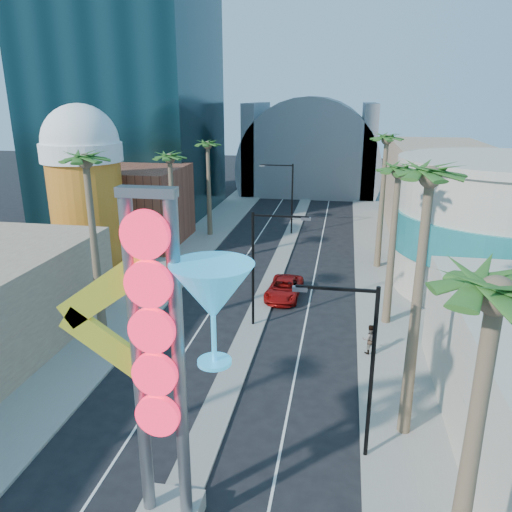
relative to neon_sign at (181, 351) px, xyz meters
The scene contains 22 objects.
sidewalk_west 34.43m from the neon_sign, 107.85° to the left, with size 5.00×100.00×0.15m, color gray.
sidewalk_east 33.97m from the neon_sign, 74.84° to the left, with size 5.00×100.00×0.15m, color gray.
median 35.79m from the neon_sign, 91.33° to the left, with size 1.60×84.00×0.15m, color gray.
hotel_tower 56.91m from the neon_sign, 114.95° to the left, with size 20.00×20.00×50.00m, color black.
brick_filler_west 39.01m from the neon_sign, 115.64° to the left, with size 10.00×10.00×8.00m, color brown.
filler_east 47.58m from the neon_sign, 71.37° to the left, with size 10.00×20.00×10.00m, color #9A7863.
beer_mug 32.39m from the neon_sign, 123.38° to the left, with size 7.00×7.00×14.50m.
turquoise_building 32.10m from the neon_sign, 57.56° to the left, with size 16.60×16.60×10.60m.
canopy 69.11m from the neon_sign, 90.68° to the left, with size 22.00×16.00×22.00m.
neon_sign is the anchor object (origin of this frame).
streetlight_0 17.21m from the neon_sign, 90.90° to the left, with size 3.79×0.25×8.00m.
streetlight_1 41.13m from the neon_sign, 91.90° to the left, with size 3.79×0.25×8.00m.
streetlight_2 8.15m from the neon_sign, 40.46° to the left, with size 3.45×0.25×8.00m.
palm_1 16.70m from the neon_sign, 126.98° to the left, with size 2.40×2.40×12.70m.
palm_2 28.85m from the neon_sign, 109.95° to the left, with size 2.40×2.40×11.20m.
palm_3 40.31m from the neon_sign, 104.11° to the left, with size 2.40×2.40×11.20m.
palm_4 9.23m from the neon_sign, 19.89° to the right, with size 2.40×2.40×12.20m.
palm_5 11.50m from the neon_sign, 40.70° to the left, with size 2.40×2.40×13.20m.
palm_6 20.89m from the neon_sign, 66.74° to the left, with size 2.40×2.40×11.70m.
palm_7 32.29m from the neon_sign, 75.23° to the left, with size 2.40×2.40×12.70m.
red_pickup 23.42m from the neon_sign, 88.35° to the left, with size 2.45×5.30×1.47m, color #9D0D0C.
pedestrian_b 17.00m from the neon_sign, 64.34° to the left, with size 0.91×0.71×1.86m, color gray.
Camera 1 is at (5.68, -10.62, 15.08)m, focal length 35.00 mm.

